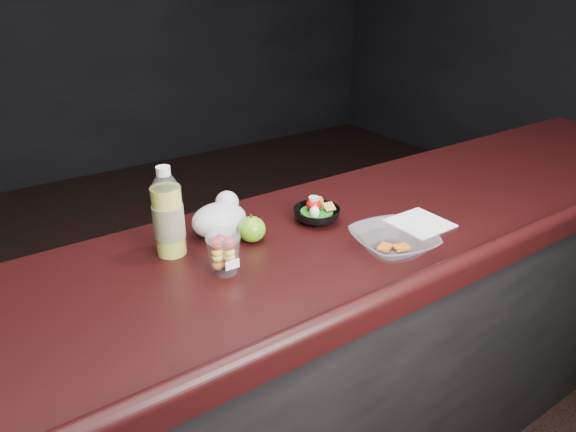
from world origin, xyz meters
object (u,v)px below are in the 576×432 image
at_px(green_apple, 252,229).
at_px(takeout_bowl, 393,242).
at_px(lemonade_bottle, 168,218).
at_px(fruit_cup, 224,250).
at_px(snack_bowl, 316,214).

xyz_separation_m(green_apple, takeout_bowl, (0.29, -0.27, -0.01)).
relative_size(lemonade_bottle, green_apple, 3.01).
xyz_separation_m(fruit_cup, snack_bowl, (0.37, 0.10, -0.04)).
height_order(lemonade_bottle, fruit_cup, lemonade_bottle).
bearing_deg(lemonade_bottle, fruit_cup, -66.84).
bearing_deg(lemonade_bottle, snack_bowl, -8.60).
distance_m(lemonade_bottle, snack_bowl, 0.46).
height_order(lemonade_bottle, takeout_bowl, lemonade_bottle).
xyz_separation_m(green_apple, snack_bowl, (0.23, -0.00, -0.01)).
bearing_deg(fruit_cup, snack_bowl, 15.44).
distance_m(lemonade_bottle, takeout_bowl, 0.61).
relative_size(lemonade_bottle, fruit_cup, 1.99).
relative_size(fruit_cup, takeout_bowl, 0.48).
xyz_separation_m(lemonade_bottle, takeout_bowl, (0.51, -0.33, -0.08)).
height_order(green_apple, snack_bowl, green_apple).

